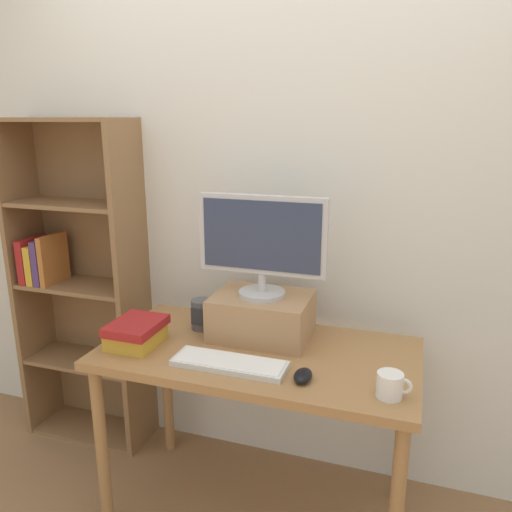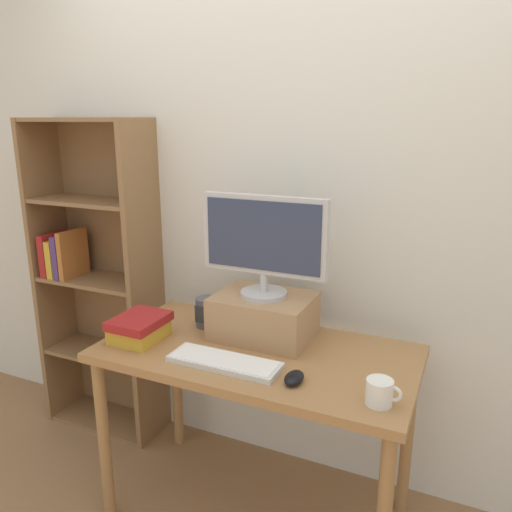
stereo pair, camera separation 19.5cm
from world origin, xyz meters
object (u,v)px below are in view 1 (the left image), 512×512
at_px(desk, 258,371).
at_px(coffee_mug, 390,385).
at_px(keyboard, 230,363).
at_px(desk_speaker, 202,314).
at_px(bookshelf_unit, 80,282).
at_px(book_stack, 136,333).
at_px(computer_mouse, 303,376).
at_px(riser_box, 262,316).
at_px(computer_monitor, 262,241).

height_order(desk, coffee_mug, coffee_mug).
bearing_deg(keyboard, desk_speaker, 130.27).
relative_size(bookshelf_unit, desk_speaker, 12.61).
height_order(desk, keyboard, keyboard).
distance_m(bookshelf_unit, desk_speaker, 0.79).
distance_m(book_stack, desk_speaker, 0.30).
height_order(computer_mouse, coffee_mug, coffee_mug).
height_order(riser_box, keyboard, riser_box).
bearing_deg(desk, desk_speaker, 158.21).
xyz_separation_m(keyboard, book_stack, (-0.43, 0.05, 0.04)).
xyz_separation_m(bookshelf_unit, computer_mouse, (1.30, -0.48, -0.06)).
bearing_deg(bookshelf_unit, coffee_mug, -17.36).
distance_m(keyboard, book_stack, 0.43).
bearing_deg(book_stack, riser_box, 28.20).
xyz_separation_m(desk, book_stack, (-0.48, -0.12, 0.15)).
bearing_deg(coffee_mug, computer_monitor, 149.42).
xyz_separation_m(riser_box, computer_monitor, (0.00, -0.00, 0.32)).
relative_size(desk, desk_speaker, 9.44).
height_order(riser_box, coffee_mug, riser_box).
distance_m(computer_monitor, computer_mouse, 0.56).
bearing_deg(computer_mouse, book_stack, 174.64).
relative_size(desk, riser_box, 3.12).
bearing_deg(coffee_mug, book_stack, 175.37).
distance_m(bookshelf_unit, computer_mouse, 1.39).
bearing_deg(coffee_mug, riser_box, 149.31).
bearing_deg(keyboard, riser_box, 84.22).
relative_size(keyboard, book_stack, 1.85).
bearing_deg(keyboard, computer_monitor, 84.19).
xyz_separation_m(desk, bookshelf_unit, (-1.07, 0.30, 0.17)).
bearing_deg(book_stack, computer_monitor, 28.06).
height_order(desk, computer_mouse, computer_mouse).
height_order(keyboard, desk_speaker, desk_speaker).
height_order(computer_monitor, keyboard, computer_monitor).
xyz_separation_m(computer_mouse, book_stack, (-0.71, 0.07, 0.04)).
distance_m(computer_monitor, keyboard, 0.50).
xyz_separation_m(keyboard, computer_mouse, (0.28, -0.01, 0.01)).
bearing_deg(bookshelf_unit, riser_box, -9.34).
xyz_separation_m(desk, coffee_mug, (0.53, -0.20, 0.14)).
bearing_deg(desk, riser_box, 101.41).
bearing_deg(desk_speaker, coffee_mug, -21.02).
relative_size(desk, book_stack, 5.38).
distance_m(riser_box, keyboard, 0.31).
height_order(riser_box, book_stack, riser_box).
distance_m(desk, keyboard, 0.21).
bearing_deg(computer_mouse, keyboard, 177.14).
bearing_deg(desk, bookshelf_unit, 164.26).
distance_m(riser_box, coffee_mug, 0.64).
distance_m(riser_box, computer_mouse, 0.41).
distance_m(keyboard, coffee_mug, 0.58).
relative_size(desk, computer_mouse, 12.09).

